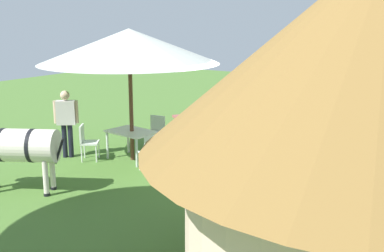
{
  "coord_description": "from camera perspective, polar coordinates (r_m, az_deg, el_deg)",
  "views": [
    {
      "loc": [
        -5.03,
        9.36,
        3.54
      ],
      "look_at": [
        0.85,
        0.18,
        1.0
      ],
      "focal_mm": 44.38,
      "sensor_mm": 36.0,
      "label": 1
    }
  ],
  "objects": [
    {
      "name": "zebra_by_umbrella",
      "position": [
        12.99,
        5.62,
        1.49
      ],
      "size": [
        1.88,
        1.53,
        1.47
      ],
      "rotation": [
        0.0,
        0.0,
        2.21
      ],
      "color": "silver",
      "rests_on": "ground_plane"
    },
    {
      "name": "patio_chair_near_lawn",
      "position": [
        12.11,
        -12.58,
        -1.64
      ],
      "size": [
        0.6,
        0.6,
        0.9
      ],
      "rotation": [
        0.0,
        0.0,
        -4.11
      ],
      "color": "white",
      "rests_on": "ground_plane"
    },
    {
      "name": "brick_patio_kerb",
      "position": [
        15.78,
        0.04,
        0.3
      ],
      "size": [
        2.53,
        1.86,
        0.08
      ],
      "primitive_type": "cube",
      "rotation": [
        0.0,
        0.0,
        2.55
      ],
      "color": "#974E4A",
      "rests_on": "ground_plane"
    },
    {
      "name": "patio_dining_table",
      "position": [
        11.92,
        -7.23,
        -1.04
      ],
      "size": [
        1.3,
        0.98,
        0.74
      ],
      "rotation": [
        0.0,
        0.0,
        -0.14
      ],
      "color": "silver",
      "rests_on": "ground_plane"
    },
    {
      "name": "zebra_nearest_camera",
      "position": [
        10.41,
        6.54,
        -1.4
      ],
      "size": [
        2.08,
        1.21,
        1.48
      ],
      "rotation": [
        0.0,
        0.0,
        1.16
      ],
      "color": "silver",
      "rests_on": "ground_plane"
    },
    {
      "name": "patio_chair_near_hut",
      "position": [
        10.95,
        -4.89,
        -2.93
      ],
      "size": [
        0.58,
        0.58,
        0.9
      ],
      "rotation": [
        0.0,
        0.0,
        -2.05
      ],
      "color": "white",
      "rests_on": "ground_plane"
    },
    {
      "name": "guest_beside_umbrella",
      "position": [
        12.36,
        -14.88,
        0.99
      ],
      "size": [
        0.51,
        0.45,
        1.72
      ],
      "rotation": [
        0.0,
        0.0,
        0.65
      ],
      "color": "black",
      "rests_on": "ground_plane"
    },
    {
      "name": "patio_chair_west_end",
      "position": [
        12.88,
        -4.37,
        -0.48
      ],
      "size": [
        0.48,
        0.46,
        0.9
      ],
      "rotation": [
        0.0,
        0.0,
        0.09
      ],
      "color": "silver",
      "rests_on": "ground_plane"
    },
    {
      "name": "striped_lounge_chair",
      "position": [
        10.49,
        18.71,
        -5.86
      ],
      "size": [
        0.97,
        0.86,
        0.61
      ],
      "rotation": [
        0.0,
        0.0,
        1.05
      ],
      "color": "#2275B1",
      "rests_on": "ground_plane"
    },
    {
      "name": "standing_watcher",
      "position": [
        12.88,
        16.62,
        1.13
      ],
      "size": [
        0.44,
        0.48,
        1.64
      ],
      "rotation": [
        0.0,
        0.0,
        -0.89
      ],
      "color": "black",
      "rests_on": "ground_plane"
    },
    {
      "name": "ground_plane",
      "position": [
        11.2,
        4.16,
        -5.35
      ],
      "size": [
        36.0,
        36.0,
        0.0
      ],
      "primitive_type": "plane",
      "color": "#4A722F"
    },
    {
      "name": "shade_umbrella",
      "position": [
        11.59,
        -7.54,
        9.49
      ],
      "size": [
        4.36,
        4.36,
        3.25
      ],
      "color": "brown",
      "rests_on": "ground_plane"
    },
    {
      "name": "zebra_toward_hut",
      "position": [
        10.22,
        -20.5,
        -2.25
      ],
      "size": [
        2.08,
        1.35,
        1.51
      ],
      "rotation": [
        0.0,
        0.0,
        5.2
      ],
      "color": "silver",
      "rests_on": "ground_plane"
    },
    {
      "name": "thatched_hut",
      "position": [
        6.04,
        21.4,
        1.42
      ],
      "size": [
        5.69,
        5.69,
        4.37
      ],
      "rotation": [
        0.0,
        0.0,
        3.22
      ],
      "color": "beige",
      "rests_on": "ground_plane"
    }
  ]
}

